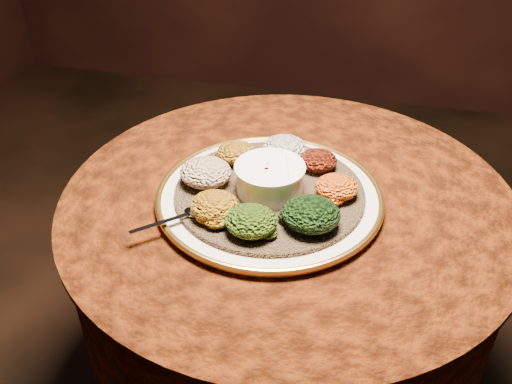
# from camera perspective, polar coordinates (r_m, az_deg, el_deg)

# --- Properties ---
(table) EXTENTS (0.96, 0.96, 0.73)m
(table) POSITION_cam_1_polar(r_m,az_deg,el_deg) (1.32, 2.99, -6.71)
(table) COLOR black
(table) RESTS_ON ground
(platter) EXTENTS (0.57, 0.57, 0.02)m
(platter) POSITION_cam_1_polar(r_m,az_deg,el_deg) (1.18, 1.35, -0.48)
(platter) COLOR silver
(platter) RESTS_ON table
(injera) EXTENTS (0.51, 0.51, 0.01)m
(injera) POSITION_cam_1_polar(r_m,az_deg,el_deg) (1.17, 1.36, -0.05)
(injera) COLOR brown
(injera) RESTS_ON platter
(stew_bowl) EXTENTS (0.14, 0.14, 0.06)m
(stew_bowl) POSITION_cam_1_polar(r_m,az_deg,el_deg) (1.15, 1.39, 1.55)
(stew_bowl) COLOR white
(stew_bowl) RESTS_ON injera
(spoon) EXTENTS (0.12, 0.11, 0.01)m
(spoon) POSITION_cam_1_polar(r_m,az_deg,el_deg) (1.10, -6.60, -2.14)
(spoon) COLOR silver
(spoon) RESTS_ON injera
(portion_ayib) EXTENTS (0.10, 0.09, 0.05)m
(portion_ayib) POSITION_cam_1_polar(r_m,az_deg,el_deg) (1.27, 2.91, 4.44)
(portion_ayib) COLOR beige
(portion_ayib) RESTS_ON injera
(portion_kitfo) EXTENTS (0.08, 0.08, 0.04)m
(portion_kitfo) POSITION_cam_1_polar(r_m,az_deg,el_deg) (1.23, 6.21, 3.17)
(portion_kitfo) COLOR black
(portion_kitfo) RESTS_ON injera
(portion_tikil) EXTENTS (0.09, 0.08, 0.04)m
(portion_tikil) POSITION_cam_1_polar(r_m,az_deg,el_deg) (1.15, 8.06, 0.50)
(portion_tikil) COLOR #CB7010
(portion_tikil) RESTS_ON injera
(portion_gomen) EXTENTS (0.11, 0.11, 0.05)m
(portion_gomen) POSITION_cam_1_polar(r_m,az_deg,el_deg) (1.07, 5.53, -2.20)
(portion_gomen) COLOR black
(portion_gomen) RESTS_ON injera
(portion_mixveg) EXTENTS (0.10, 0.09, 0.05)m
(portion_mixveg) POSITION_cam_1_polar(r_m,az_deg,el_deg) (1.05, -0.50, -2.93)
(portion_mixveg) COLOR #A7250A
(portion_mixveg) RESTS_ON injera
(portion_kik) EXTENTS (0.09, 0.09, 0.05)m
(portion_kik) POSITION_cam_1_polar(r_m,az_deg,el_deg) (1.09, -4.18, -1.39)
(portion_kik) COLOR #A1710E
(portion_kik) RESTS_ON injera
(portion_timatim) EXTENTS (0.11, 0.10, 0.05)m
(portion_timatim) POSITION_cam_1_polar(r_m,az_deg,el_deg) (1.18, -5.05, 1.98)
(portion_timatim) COLOR maroon
(portion_timatim) RESTS_ON injera
(portion_shiro) EXTENTS (0.09, 0.08, 0.04)m
(portion_shiro) POSITION_cam_1_polar(r_m,az_deg,el_deg) (1.25, -1.96, 3.98)
(portion_shiro) COLOR #9F7013
(portion_shiro) RESTS_ON injera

